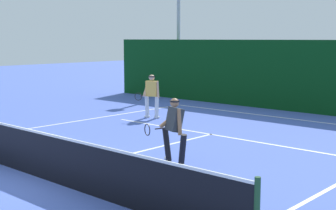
# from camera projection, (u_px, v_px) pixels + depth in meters

# --- Properties ---
(ground_plane) EXTENTS (80.00, 80.00, 0.00)m
(ground_plane) POSITION_uv_depth(u_px,v_px,m) (37.00, 177.00, 10.51)
(ground_plane) COLOR #4861BF
(court_line_baseline_far) EXTENTS (10.26, 0.10, 0.01)m
(court_line_baseline_far) POSITION_uv_depth(u_px,v_px,m) (280.00, 117.00, 18.39)
(court_line_baseline_far) COLOR white
(court_line_baseline_far) RESTS_ON ground_plane
(court_line_service) EXTENTS (8.37, 0.10, 0.01)m
(court_line_service) POSITION_uv_depth(u_px,v_px,m) (211.00, 134.00, 15.15)
(court_line_service) COLOR white
(court_line_service) RESTS_ON ground_plane
(court_line_centre) EXTENTS (0.10, 6.40, 0.01)m
(court_line_centre) POSITION_uv_depth(u_px,v_px,m) (141.00, 151.00, 12.86)
(court_line_centre) COLOR white
(court_line_centre) RESTS_ON ground_plane
(tennis_net) EXTENTS (11.25, 0.09, 1.11)m
(tennis_net) POSITION_uv_depth(u_px,v_px,m) (36.00, 153.00, 10.44)
(tennis_net) COLOR #1E4723
(tennis_net) RESTS_ON ground_plane
(player_near) EXTENTS (1.11, 0.89, 1.61)m
(player_near) POSITION_uv_depth(u_px,v_px,m) (174.00, 128.00, 11.47)
(player_near) COLOR black
(player_near) RESTS_ON ground_plane
(player_far) EXTENTS (0.68, 0.91, 1.66)m
(player_far) POSITION_uv_depth(u_px,v_px,m) (152.00, 94.00, 18.15)
(player_far) COLOR silver
(player_far) RESTS_ON ground_plane
(tennis_ball) EXTENTS (0.07, 0.07, 0.07)m
(tennis_ball) POSITION_uv_depth(u_px,v_px,m) (170.00, 113.00, 19.34)
(tennis_ball) COLOR #D1E033
(tennis_ball) RESTS_ON ground_plane
(back_fence_windscreen) EXTENTS (21.32, 0.12, 2.96)m
(back_fence_windscreen) POSITION_uv_depth(u_px,v_px,m) (303.00, 76.00, 19.47)
(back_fence_windscreen) COLOR #093913
(back_fence_windscreen) RESTS_ON ground_plane
(light_pole) EXTENTS (0.55, 0.44, 6.44)m
(light_pole) POSITION_uv_depth(u_px,v_px,m) (178.00, 19.00, 25.41)
(light_pole) COLOR #9EA39E
(light_pole) RESTS_ON ground_plane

